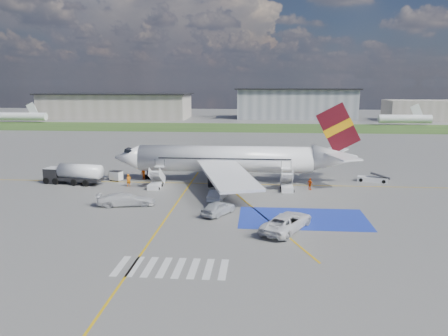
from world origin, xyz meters
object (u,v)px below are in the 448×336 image
(van_white_a, at_px, (287,219))
(airliner, at_px, (235,159))
(van_white_b, at_px, (126,197))
(car_silver_a, at_px, (218,208))
(car_silver_b, at_px, (217,195))
(belt_loader, at_px, (373,179))
(gpu_cart, at_px, (116,176))
(fuel_tanker, at_px, (74,175))

(van_white_a, bearing_deg, airliner, -46.19)
(van_white_b, bearing_deg, car_silver_a, -114.27)
(car_silver_b, bearing_deg, car_silver_a, 103.55)
(belt_loader, xyz_separation_m, van_white_b, (-33.09, -15.79, 0.67))
(gpu_cart, height_order, belt_loader, gpu_cart)
(airliner, xyz_separation_m, car_silver_a, (-0.90, -17.35, -2.59))
(gpu_cart, distance_m, car_silver_b, 19.33)
(car_silver_a, xyz_separation_m, car_silver_b, (-0.71, 5.97, -0.03))
(gpu_cart, height_order, car_silver_a, car_silver_a)
(airliner, height_order, van_white_b, airliner)
(car_silver_a, bearing_deg, belt_loader, -109.63)
(van_white_b, bearing_deg, belt_loader, -74.91)
(belt_loader, height_order, car_silver_a, car_silver_a)
(car_silver_b, distance_m, van_white_b, 11.22)
(belt_loader, distance_m, van_white_a, 27.23)
(belt_loader, height_order, car_silver_b, car_silver_b)
(car_silver_a, bearing_deg, van_white_a, 177.79)
(fuel_tanker, relative_size, van_white_b, 1.74)
(belt_loader, xyz_separation_m, car_silver_b, (-22.32, -12.65, 0.43))
(car_silver_a, xyz_separation_m, van_white_a, (7.40, -4.60, 0.34))
(airliner, distance_m, van_white_b, 19.23)
(airliner, relative_size, car_silver_a, 7.79)
(car_silver_a, height_order, van_white_a, van_white_a)
(van_white_b, bearing_deg, van_white_a, -121.89)
(car_silver_b, bearing_deg, gpu_cart, -25.03)
(gpu_cart, bearing_deg, car_silver_a, -21.60)
(car_silver_b, relative_size, van_white_a, 0.78)
(car_silver_a, distance_m, van_white_b, 11.83)
(car_silver_a, bearing_deg, van_white_b, 15.77)
(fuel_tanker, distance_m, van_white_b, 15.48)
(car_silver_a, bearing_deg, fuel_tanker, -1.35)
(fuel_tanker, xyz_separation_m, car_silver_b, (21.91, -7.61, -0.48))
(airliner, height_order, van_white_a, airliner)
(gpu_cart, bearing_deg, car_silver_b, -10.09)
(airliner, height_order, car_silver_a, airliner)
(car_silver_a, height_order, car_silver_b, car_silver_a)
(airliner, distance_m, car_silver_b, 11.78)
(belt_loader, relative_size, car_silver_b, 1.02)
(belt_loader, xyz_separation_m, car_silver_a, (-21.61, -18.62, 0.46))
(belt_loader, bearing_deg, airliner, -161.14)
(airliner, bearing_deg, car_silver_a, -92.97)
(belt_loader, xyz_separation_m, van_white_a, (-14.20, -23.22, 0.80))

